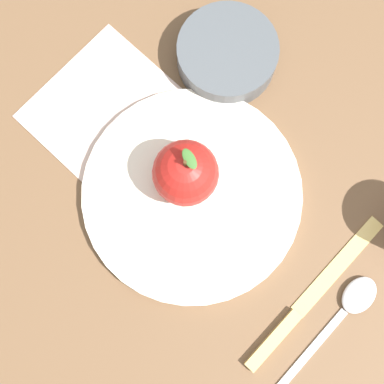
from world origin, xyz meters
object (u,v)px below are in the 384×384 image
linen_napkin (100,104)px  knife (303,306)px  side_bowl (227,53)px  apple (186,173)px  dinner_plate (192,194)px  spoon (349,307)px

linen_napkin → knife: bearing=-86.4°
side_bowl → knife: size_ratio=0.54×
apple → linen_napkin: 0.16m
dinner_plate → knife: size_ratio=1.14×
dinner_plate → linen_napkin: 0.16m
knife → linen_napkin: knife is taller
dinner_plate → knife: 0.18m
dinner_plate → side_bowl: size_ratio=2.11×
spoon → knife: bearing=138.1°
side_bowl → knife: bearing=-115.5°
dinner_plate → apple: size_ratio=2.97×
side_bowl → knife: 0.32m
dinner_plate → spoon: (0.05, -0.22, -0.00)m
apple → spoon: (0.05, -0.23, -0.05)m
apple → side_bowl: apple is taller
knife → apple: bearing=91.7°
dinner_plate → linen_napkin: bearing=94.0°
apple → linen_napkin: bearing=96.2°
apple → linen_napkin: (-0.02, 0.15, -0.05)m
apple → dinner_plate: bearing=-105.6°
knife → spoon: 0.05m
dinner_plate → knife: dinner_plate is taller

